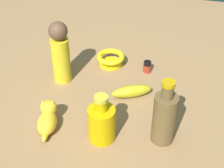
{
  "coord_description": "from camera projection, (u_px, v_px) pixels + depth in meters",
  "views": [
    {
      "loc": [
        0.24,
        -0.94,
        0.8
      ],
      "look_at": [
        0.0,
        0.0,
        0.07
      ],
      "focal_mm": 54.26,
      "sensor_mm": 36.0,
      "label": 1
    }
  ],
  "objects": [
    {
      "name": "nail_polish_jar",
      "position": [
        147.0,
        67.0,
        1.38
      ],
      "size": [
        0.03,
        0.03,
        0.05
      ],
      "color": "#9D321F",
      "rests_on": "ground"
    },
    {
      "name": "banana",
      "position": [
        132.0,
        91.0,
        1.26
      ],
      "size": [
        0.16,
        0.11,
        0.05
      ],
      "primitive_type": "ellipsoid",
      "rotation": [
        0.0,
        0.0,
        0.49
      ],
      "color": "gold",
      "rests_on": "ground"
    },
    {
      "name": "cat_figurine",
      "position": [
        48.0,
        118.0,
        1.12
      ],
      "size": [
        0.09,
        0.14,
        0.09
      ],
      "color": "yellow",
      "rests_on": "ground"
    },
    {
      "name": "bowl",
      "position": [
        111.0,
        58.0,
        1.42
      ],
      "size": [
        0.12,
        0.12,
        0.05
      ],
      "color": "yellow",
      "rests_on": "ground"
    },
    {
      "name": "ground",
      "position": [
        112.0,
        98.0,
        1.26
      ],
      "size": [
        2.0,
        2.0,
        0.0
      ],
      "primitive_type": "plane",
      "color": "#936D47"
    },
    {
      "name": "bottle_tall",
      "position": [
        164.0,
        117.0,
        1.04
      ],
      "size": [
        0.07,
        0.07,
        0.23
      ],
      "color": "brown",
      "rests_on": "ground"
    },
    {
      "name": "person_figure_adult",
      "position": [
        60.0,
        52.0,
        1.28
      ],
      "size": [
        0.1,
        0.1,
        0.25
      ],
      "color": "gold",
      "rests_on": "ground"
    },
    {
      "name": "bottle_short",
      "position": [
        102.0,
        122.0,
        1.06
      ],
      "size": [
        0.09,
        0.09,
        0.17
      ],
      "color": "#CDA506",
      "rests_on": "ground"
    }
  ]
}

